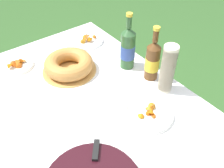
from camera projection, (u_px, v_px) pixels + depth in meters
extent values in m
cube|color=#A87A47|center=(100.00, 118.00, 1.19)|extent=(1.57, 0.94, 0.03)
cylinder|color=#A87A47|center=(91.00, 72.00, 2.06)|extent=(0.06, 0.06, 0.73)
cube|color=white|center=(100.00, 115.00, 1.18)|extent=(1.58, 0.95, 0.00)
cube|color=white|center=(168.00, 83.00, 1.43)|extent=(1.58, 0.01, 0.10)
cube|color=white|center=(33.00, 50.00, 1.68)|extent=(0.00, 0.95, 0.10)
cube|color=black|center=(96.00, 150.00, 0.96)|extent=(0.08, 0.07, 0.01)
cylinder|color=tan|center=(70.00, 70.00, 1.42)|extent=(0.31, 0.31, 0.01)
torus|color=#BC7F3D|center=(69.00, 64.00, 1.40)|extent=(0.28, 0.28, 0.08)
cylinder|color=beige|center=(165.00, 82.00, 1.28)|extent=(0.07, 0.07, 0.09)
cylinder|color=beige|center=(166.00, 80.00, 1.27)|extent=(0.07, 0.07, 0.09)
cylinder|color=beige|center=(166.00, 78.00, 1.26)|extent=(0.07, 0.07, 0.09)
cylinder|color=beige|center=(166.00, 76.00, 1.25)|extent=(0.07, 0.07, 0.09)
cylinder|color=beige|center=(167.00, 74.00, 1.24)|extent=(0.07, 0.07, 0.09)
cylinder|color=beige|center=(167.00, 72.00, 1.23)|extent=(0.07, 0.07, 0.09)
cylinder|color=beige|center=(167.00, 70.00, 1.23)|extent=(0.07, 0.07, 0.09)
cylinder|color=beige|center=(168.00, 68.00, 1.22)|extent=(0.07, 0.07, 0.09)
cylinder|color=beige|center=(168.00, 66.00, 1.21)|extent=(0.07, 0.07, 0.09)
cylinder|color=beige|center=(169.00, 64.00, 1.20)|extent=(0.07, 0.07, 0.09)
cylinder|color=beige|center=(169.00, 62.00, 1.19)|extent=(0.07, 0.07, 0.09)
cylinder|color=beige|center=(169.00, 60.00, 1.18)|extent=(0.07, 0.07, 0.09)
cylinder|color=beige|center=(170.00, 57.00, 1.17)|extent=(0.07, 0.07, 0.10)
cylinder|color=beige|center=(170.00, 55.00, 1.17)|extent=(0.07, 0.07, 0.09)
torus|color=beige|center=(172.00, 47.00, 1.13)|extent=(0.07, 0.07, 0.01)
cylinder|color=#2D562D|center=(128.00, 51.00, 1.39)|extent=(0.08, 0.08, 0.21)
cylinder|color=#334C93|center=(128.00, 51.00, 1.39)|extent=(0.08, 0.08, 0.08)
cone|color=#2D562D|center=(129.00, 31.00, 1.31)|extent=(0.08, 0.08, 0.04)
cylinder|color=#2D562D|center=(129.00, 22.00, 1.27)|extent=(0.03, 0.03, 0.06)
cylinder|color=gold|center=(129.00, 15.00, 1.25)|extent=(0.03, 0.03, 0.02)
cylinder|color=brown|center=(152.00, 63.00, 1.32)|extent=(0.07, 0.07, 0.19)
cylinder|color=yellow|center=(152.00, 64.00, 1.32)|extent=(0.08, 0.08, 0.07)
cone|color=brown|center=(155.00, 45.00, 1.24)|extent=(0.07, 0.07, 0.04)
cylinder|color=brown|center=(156.00, 36.00, 1.21)|extent=(0.03, 0.03, 0.06)
cylinder|color=gold|center=(157.00, 28.00, 1.18)|extent=(0.03, 0.03, 0.02)
cylinder|color=white|center=(149.00, 115.00, 1.17)|extent=(0.23, 0.23, 0.01)
torus|color=white|center=(149.00, 114.00, 1.16)|extent=(0.23, 0.23, 0.01)
cone|color=#C25E17|center=(155.00, 115.00, 1.14)|extent=(0.04, 0.04, 0.03)
cone|color=#C5721A|center=(150.00, 107.00, 1.18)|extent=(0.05, 0.05, 0.04)
cone|color=#BC4C0A|center=(149.00, 114.00, 1.16)|extent=(0.04, 0.04, 0.03)
cone|color=#B5600A|center=(151.00, 111.00, 1.15)|extent=(0.04, 0.04, 0.03)
cone|color=#C26D1B|center=(152.00, 106.00, 1.17)|extent=(0.05, 0.05, 0.04)
cone|color=orange|center=(141.00, 115.00, 1.14)|extent=(0.04, 0.04, 0.02)
cylinder|color=white|center=(17.00, 66.00, 1.45)|extent=(0.19, 0.19, 0.01)
torus|color=white|center=(17.00, 65.00, 1.45)|extent=(0.19, 0.19, 0.01)
cone|color=#BF7020|center=(16.00, 61.00, 1.43)|extent=(0.05, 0.05, 0.04)
cone|color=#AD680E|center=(20.00, 60.00, 1.46)|extent=(0.05, 0.05, 0.03)
cone|color=#A94F1A|center=(14.00, 62.00, 1.43)|extent=(0.06, 0.06, 0.03)
cone|color=#C35816|center=(18.00, 66.00, 1.42)|extent=(0.05, 0.05, 0.05)
cone|color=#B4670A|center=(8.00, 65.00, 1.40)|extent=(0.04, 0.04, 0.04)
cone|color=#BC681C|center=(23.00, 60.00, 1.46)|extent=(0.04, 0.04, 0.03)
cone|color=#B15C14|center=(19.00, 62.00, 1.45)|extent=(0.05, 0.06, 0.03)
cone|color=#B24809|center=(20.00, 60.00, 1.44)|extent=(0.05, 0.05, 0.03)
cone|color=#CD5815|center=(14.00, 63.00, 1.42)|extent=(0.06, 0.05, 0.03)
cylinder|color=white|center=(87.00, 41.00, 1.65)|extent=(0.22, 0.22, 0.01)
torus|color=white|center=(87.00, 40.00, 1.65)|extent=(0.22, 0.22, 0.01)
cone|color=#A96309|center=(89.00, 38.00, 1.62)|extent=(0.06, 0.06, 0.03)
cone|color=#B66E12|center=(85.00, 36.00, 1.66)|extent=(0.04, 0.04, 0.02)
cone|color=#C1661C|center=(95.00, 36.00, 1.65)|extent=(0.04, 0.04, 0.03)
cone|color=#AF6216|center=(84.00, 38.00, 1.63)|extent=(0.05, 0.05, 0.05)
cone|color=#A6541B|center=(86.00, 35.00, 1.65)|extent=(0.04, 0.05, 0.05)
cone|color=#AF6E19|center=(82.00, 41.00, 1.62)|extent=(0.06, 0.05, 0.05)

